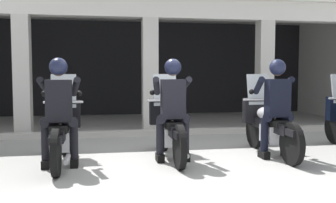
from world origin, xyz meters
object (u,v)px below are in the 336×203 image
police_officer_center (173,101)px  motorcycle_center (169,127)px  police_officer_left (59,103)px  police_officer_right (276,100)px  motorcycle_left (62,130)px  motorcycle_right (268,125)px

police_officer_center → motorcycle_center: bearing=89.9°
police_officer_left → police_officer_center: (1.68, 0.11, 0.00)m
police_officer_right → police_officer_left: bearing=-171.4°
police_officer_left → police_officer_right: size_ratio=1.00×
motorcycle_left → police_officer_left: police_officer_left is taller
motorcycle_center → police_officer_left: bearing=-166.7°
motorcycle_left → police_officer_left: size_ratio=1.29×
motorcycle_center → police_officer_center: police_officer_center is taller
motorcycle_left → motorcycle_center: bearing=6.5°
motorcycle_center → police_officer_right: police_officer_right is taller
motorcycle_left → police_officer_center: (1.68, -0.17, 0.44)m
police_officer_right → motorcycle_center: bearing=176.3°
motorcycle_center → police_officer_center: bearing=-90.1°
motorcycle_left → police_officer_right: 3.40m
motorcycle_left → motorcycle_center: 1.68m
police_officer_left → motorcycle_right: (3.36, 0.34, -0.44)m
motorcycle_center → police_officer_right: 1.77m
motorcycle_center → motorcycle_right: (1.68, -0.06, 0.00)m
police_officer_center → police_officer_left: bearing=-176.1°
police_officer_center → motorcycle_right: (1.68, 0.23, -0.44)m
motorcycle_right → police_officer_left: bearing=-166.6°
police_officer_left → motorcycle_right: bearing=8.5°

